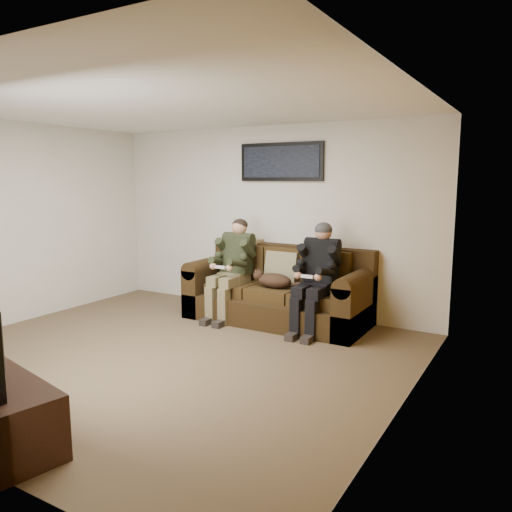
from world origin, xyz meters
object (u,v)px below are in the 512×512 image
Objects in this scene: framed_poster at (281,162)px; person_right at (317,270)px; cat at (273,280)px; person_left at (233,262)px; sofa at (280,293)px.

person_right is at bearing -35.44° from framed_poster.
cat is at bearing -71.07° from framed_poster.
person_left is at bearing -125.62° from framed_poster.
cat is at bearing -179.97° from person_right.
sofa is 1.78× the size of person_right.
person_right is at bearing 0.03° from cat.
person_right is 0.64m from cat.
cat is at bearing 0.01° from person_left.
person_left is at bearing -179.98° from person_right.
person_right is (0.62, -0.20, 0.39)m from sofa.
sofa is at bearing 89.84° from cat.
sofa is 1.78m from framed_poster.
cat is (0.62, 0.00, -0.18)m from person_left.
sofa is at bearing 162.00° from person_right.
person_left is 1.23m from person_right.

